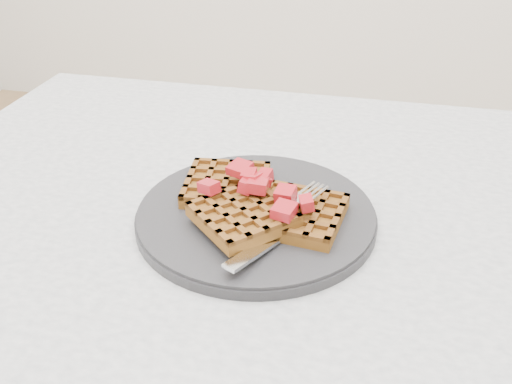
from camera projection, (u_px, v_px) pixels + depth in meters
table at (342, 299)px, 0.72m from camera, size 1.20×0.80×0.75m
plate at (256, 215)px, 0.67m from camera, size 0.28×0.28×0.02m
waffles at (255, 203)px, 0.65m from camera, size 0.20×0.20×0.03m
strawberry_pile at (256, 181)px, 0.64m from camera, size 0.15×0.15×0.02m
fork at (285, 227)px, 0.62m from camera, size 0.10×0.17×0.02m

